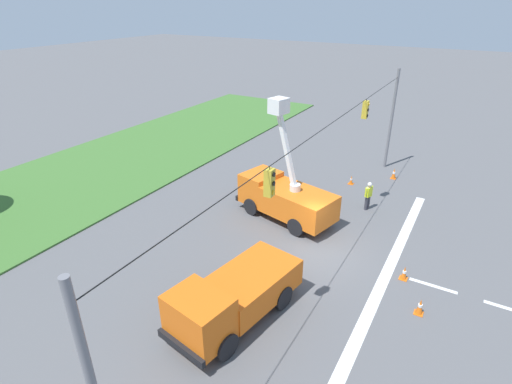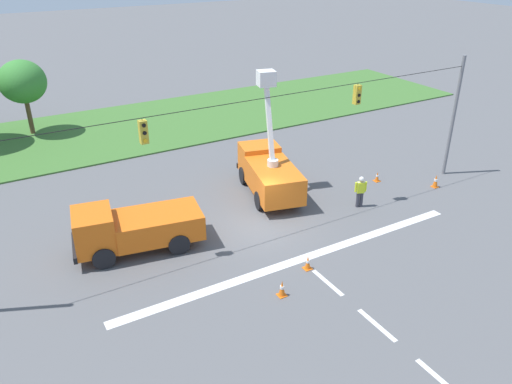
{
  "view_description": "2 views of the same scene",
  "coord_description": "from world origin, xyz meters",
  "px_view_note": "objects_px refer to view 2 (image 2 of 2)",
  "views": [
    {
      "loc": [
        -16.09,
        -5.56,
        11.45
      ],
      "look_at": [
        0.04,
        3.75,
        2.4
      ],
      "focal_mm": 28.0,
      "sensor_mm": 36.0,
      "label": 1
    },
    {
      "loc": [
        -11.12,
        -18.55,
        12.73
      ],
      "look_at": [
        0.36,
        1.31,
        1.3
      ],
      "focal_mm": 35.0,
      "sensor_mm": 36.0,
      "label": 2
    }
  ],
  "objects_px": {
    "utility_truck_support_near": "(134,227)",
    "traffic_cone_foreground_right": "(436,181)",
    "utility_truck_bucket_lift": "(269,170)",
    "traffic_cone_mid_left": "(377,177)",
    "road_worker": "(360,190)",
    "traffic_cone_mid_right": "(308,263)",
    "tree_centre": "(22,82)",
    "traffic_cone_near_bucket": "(282,288)"
  },
  "relations": [
    {
      "from": "utility_truck_support_near",
      "to": "traffic_cone_foreground_right",
      "type": "height_order",
      "value": "utility_truck_support_near"
    },
    {
      "from": "road_worker",
      "to": "tree_centre",
      "type": "bearing_deg",
      "value": 122.74
    },
    {
      "from": "utility_truck_bucket_lift",
      "to": "traffic_cone_mid_right",
      "type": "relative_size",
      "value": 10.31
    },
    {
      "from": "road_worker",
      "to": "traffic_cone_mid_left",
      "type": "distance_m",
      "value": 3.7
    },
    {
      "from": "tree_centre",
      "to": "utility_truck_bucket_lift",
      "type": "relative_size",
      "value": 0.8
    },
    {
      "from": "traffic_cone_mid_right",
      "to": "traffic_cone_near_bucket",
      "type": "height_order",
      "value": "traffic_cone_near_bucket"
    },
    {
      "from": "traffic_cone_mid_right",
      "to": "utility_truck_support_near",
      "type": "bearing_deg",
      "value": 138.48
    },
    {
      "from": "traffic_cone_foreground_right",
      "to": "traffic_cone_near_bucket",
      "type": "bearing_deg",
      "value": -163.15
    },
    {
      "from": "tree_centre",
      "to": "traffic_cone_foreground_right",
      "type": "xyz_separation_m",
      "value": [
        18.95,
        -21.35,
        -3.56
      ]
    },
    {
      "from": "tree_centre",
      "to": "utility_truck_support_near",
      "type": "distance_m",
      "value": 19.33
    },
    {
      "from": "utility_truck_support_near",
      "to": "traffic_cone_foreground_right",
      "type": "distance_m",
      "value": 17.34
    },
    {
      "from": "tree_centre",
      "to": "utility_truck_bucket_lift",
      "type": "height_order",
      "value": "utility_truck_bucket_lift"
    },
    {
      "from": "tree_centre",
      "to": "traffic_cone_mid_right",
      "type": "height_order",
      "value": "tree_centre"
    },
    {
      "from": "utility_truck_support_near",
      "to": "traffic_cone_near_bucket",
      "type": "distance_m",
      "value": 7.5
    },
    {
      "from": "traffic_cone_foreground_right",
      "to": "traffic_cone_mid_left",
      "type": "distance_m",
      "value": 3.32
    },
    {
      "from": "traffic_cone_foreground_right",
      "to": "traffic_cone_near_bucket",
      "type": "xyz_separation_m",
      "value": [
        -13.18,
        -3.99,
        -0.03
      ]
    },
    {
      "from": "traffic_cone_foreground_right",
      "to": "traffic_cone_mid_left",
      "type": "bearing_deg",
      "value": 135.98
    },
    {
      "from": "traffic_cone_foreground_right",
      "to": "traffic_cone_near_bucket",
      "type": "distance_m",
      "value": 13.77
    },
    {
      "from": "utility_truck_support_near",
      "to": "traffic_cone_foreground_right",
      "type": "relative_size",
      "value": 7.9
    },
    {
      "from": "traffic_cone_foreground_right",
      "to": "traffic_cone_mid_right",
      "type": "distance_m",
      "value": 11.59
    },
    {
      "from": "traffic_cone_near_bucket",
      "to": "traffic_cone_mid_left",
      "type": "bearing_deg",
      "value": 30.26
    },
    {
      "from": "utility_truck_support_near",
      "to": "road_worker",
      "type": "distance_m",
      "value": 11.89
    },
    {
      "from": "utility_truck_bucket_lift",
      "to": "road_worker",
      "type": "relative_size",
      "value": 3.85
    },
    {
      "from": "traffic_cone_mid_left",
      "to": "traffic_cone_mid_right",
      "type": "distance_m",
      "value": 10.28
    },
    {
      "from": "utility_truck_support_near",
      "to": "traffic_cone_mid_right",
      "type": "height_order",
      "value": "utility_truck_support_near"
    },
    {
      "from": "utility_truck_support_near",
      "to": "traffic_cone_mid_left",
      "type": "bearing_deg",
      "value": 0.01
    },
    {
      "from": "traffic_cone_mid_left",
      "to": "traffic_cone_mid_right",
      "type": "height_order",
      "value": "traffic_cone_mid_right"
    },
    {
      "from": "utility_truck_bucket_lift",
      "to": "traffic_cone_mid_right",
      "type": "distance_m",
      "value": 7.66
    },
    {
      "from": "utility_truck_support_near",
      "to": "traffic_cone_mid_left",
      "type": "xyz_separation_m",
      "value": [
        14.79,
        0.0,
        -0.86
      ]
    },
    {
      "from": "utility_truck_bucket_lift",
      "to": "traffic_cone_mid_left",
      "type": "distance_m",
      "value": 6.8
    },
    {
      "from": "utility_truck_bucket_lift",
      "to": "road_worker",
      "type": "bearing_deg",
      "value": -48.86
    },
    {
      "from": "traffic_cone_near_bucket",
      "to": "road_worker",
      "type": "bearing_deg",
      "value": 29.31
    },
    {
      "from": "utility_truck_bucket_lift",
      "to": "traffic_cone_near_bucket",
      "type": "distance_m",
      "value": 9.35
    },
    {
      "from": "road_worker",
      "to": "utility_truck_bucket_lift",
      "type": "bearing_deg",
      "value": 131.14
    },
    {
      "from": "tree_centre",
      "to": "traffic_cone_near_bucket",
      "type": "height_order",
      "value": "tree_centre"
    },
    {
      "from": "traffic_cone_near_bucket",
      "to": "tree_centre",
      "type": "bearing_deg",
      "value": 102.83
    },
    {
      "from": "road_worker",
      "to": "traffic_cone_mid_right",
      "type": "relative_size",
      "value": 2.68
    },
    {
      "from": "tree_centre",
      "to": "traffic_cone_foreground_right",
      "type": "distance_m",
      "value": 28.77
    },
    {
      "from": "utility_truck_support_near",
      "to": "traffic_cone_mid_right",
      "type": "relative_size",
      "value": 9.27
    },
    {
      "from": "road_worker",
      "to": "traffic_cone_mid_left",
      "type": "relative_size",
      "value": 2.89
    },
    {
      "from": "utility_truck_support_near",
      "to": "traffic_cone_mid_left",
      "type": "height_order",
      "value": "utility_truck_support_near"
    },
    {
      "from": "tree_centre",
      "to": "traffic_cone_near_bucket",
      "type": "xyz_separation_m",
      "value": [
        5.77,
        -25.34,
        -3.59
      ]
    }
  ]
}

